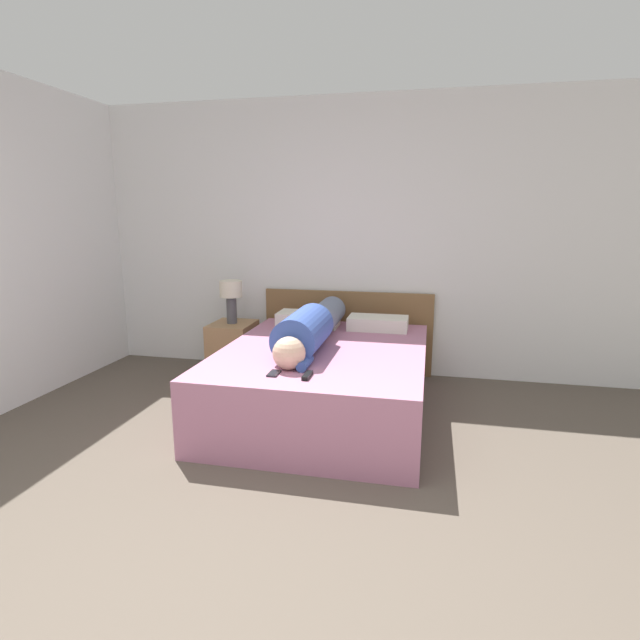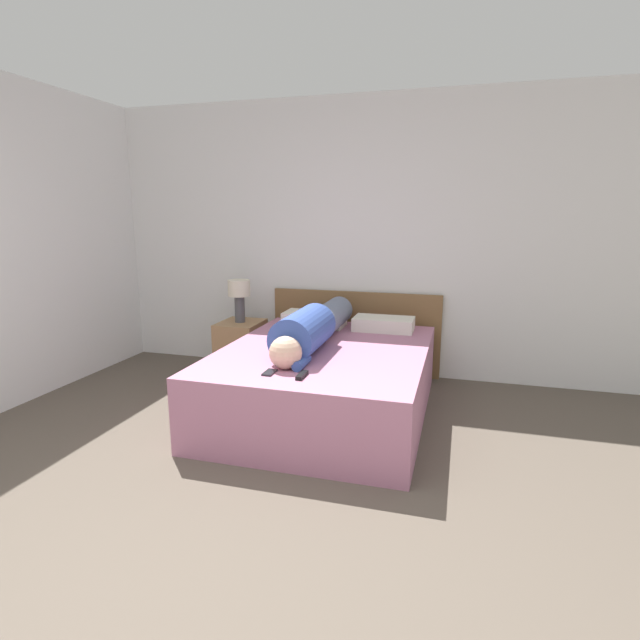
# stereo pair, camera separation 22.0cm
# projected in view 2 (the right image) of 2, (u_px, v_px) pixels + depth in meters

# --- Properties ---
(wall_back) EXTENTS (6.09, 0.06, 2.60)m
(wall_back) POSITION_uv_depth(u_px,v_px,m) (357.00, 239.00, 4.76)
(wall_back) COLOR white
(wall_back) RESTS_ON ground_plane
(bed) EXTENTS (1.53, 1.94, 0.53)m
(bed) POSITION_uv_depth(u_px,v_px,m) (325.00, 381.00, 3.88)
(bed) COLOR #B2708E
(bed) RESTS_ON ground_plane
(headboard) EXTENTS (1.65, 0.04, 0.80)m
(headboard) POSITION_uv_depth(u_px,v_px,m) (355.00, 332.00, 4.88)
(headboard) COLOR brown
(headboard) RESTS_ON ground_plane
(nightstand) EXTENTS (0.39, 0.45, 0.51)m
(nightstand) POSITION_uv_depth(u_px,v_px,m) (241.00, 348.00, 4.87)
(nightstand) COLOR #A37A51
(nightstand) RESTS_ON ground_plane
(table_lamp) EXTENTS (0.21, 0.21, 0.41)m
(table_lamp) POSITION_uv_depth(u_px,v_px,m) (239.00, 293.00, 4.75)
(table_lamp) COLOR #4C4C51
(table_lamp) RESTS_ON nightstand
(person_lying) EXTENTS (0.32, 1.60, 0.32)m
(person_lying) POSITION_uv_depth(u_px,v_px,m) (313.00, 328.00, 3.88)
(person_lying) COLOR #DBB293
(person_lying) RESTS_ON bed
(pillow_near_headboard) EXTENTS (0.55, 0.29, 0.13)m
(pillow_near_headboard) POSITION_uv_depth(u_px,v_px,m) (314.00, 319.00, 4.56)
(pillow_near_headboard) COLOR silver
(pillow_near_headboard) RESTS_ON bed
(pillow_second) EXTENTS (0.52, 0.29, 0.12)m
(pillow_second) POSITION_uv_depth(u_px,v_px,m) (384.00, 324.00, 4.39)
(pillow_second) COLOR silver
(pillow_second) RESTS_ON bed
(tv_remote) EXTENTS (0.04, 0.15, 0.02)m
(tv_remote) POSITION_uv_depth(u_px,v_px,m) (302.00, 375.00, 3.15)
(tv_remote) COLOR black
(tv_remote) RESTS_ON bed
(cell_phone) EXTENTS (0.06, 0.13, 0.01)m
(cell_phone) POSITION_uv_depth(u_px,v_px,m) (270.00, 372.00, 3.22)
(cell_phone) COLOR black
(cell_phone) RESTS_ON bed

